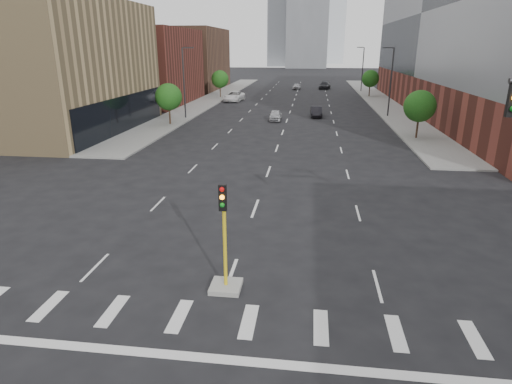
% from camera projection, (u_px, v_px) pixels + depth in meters
% --- Properties ---
extents(sidewalk_left_far, '(5.00, 92.00, 0.15)m').
position_uv_depth(sidewalk_left_far, '(214.00, 98.00, 79.77)').
color(sidewalk_left_far, gray).
rests_on(sidewalk_left_far, ground).
extents(sidewalk_right_far, '(5.00, 92.00, 0.15)m').
position_uv_depth(sidewalk_right_far, '(379.00, 100.00, 76.18)').
color(sidewalk_right_far, gray).
rests_on(sidewalk_right_far, ground).
extents(building_left_mid, '(20.00, 24.00, 14.00)m').
position_uv_depth(building_left_mid, '(34.00, 67.00, 47.11)').
color(building_left_mid, tan).
rests_on(building_left_mid, ground).
extents(building_left_far_a, '(20.00, 22.00, 12.00)m').
position_uv_depth(building_left_far_a, '(130.00, 66.00, 71.85)').
color(building_left_far_a, brown).
rests_on(building_left_far_a, ground).
extents(building_left_far_b, '(20.00, 24.00, 13.00)m').
position_uv_depth(building_left_far_b, '(176.00, 59.00, 96.10)').
color(building_left_far_b, brown).
rests_on(building_left_far_b, ground).
extents(building_right_main, '(24.00, 70.00, 22.00)m').
position_uv_depth(building_right_main, '(511.00, 32.00, 57.77)').
color(building_right_main, brown).
rests_on(building_right_main, ground).
extents(tower_mid, '(18.00, 18.00, 44.00)m').
position_uv_depth(tower_mid, '(308.00, 16.00, 189.23)').
color(tower_mid, slate).
rests_on(tower_mid, ground).
extents(median_traffic_signal, '(1.20, 1.20, 4.40)m').
position_uv_depth(median_traffic_signal, '(225.00, 267.00, 16.61)').
color(median_traffic_signal, '#999993').
rests_on(median_traffic_signal, ground).
extents(streetlight_right_a, '(1.60, 0.22, 9.07)m').
position_uv_depth(streetlight_right_a, '(390.00, 79.00, 56.93)').
color(streetlight_right_a, '#2D2D30').
rests_on(streetlight_right_a, ground).
extents(streetlight_right_b, '(1.60, 0.22, 9.07)m').
position_uv_depth(streetlight_right_b, '(362.00, 67.00, 89.80)').
color(streetlight_right_b, '#2D2D30').
rests_on(streetlight_right_b, ground).
extents(streetlight_left, '(1.60, 0.22, 9.07)m').
position_uv_depth(streetlight_left, '(184.00, 80.00, 55.45)').
color(streetlight_left, '#2D2D30').
rests_on(streetlight_left, ground).
extents(tree_left_near, '(3.20, 3.20, 4.85)m').
position_uv_depth(tree_left_near, '(169.00, 97.00, 51.35)').
color(tree_left_near, '#382619').
rests_on(tree_left_near, ground).
extents(tree_left_far, '(3.20, 3.20, 4.85)m').
position_uv_depth(tree_left_far, '(220.00, 79.00, 79.52)').
color(tree_left_far, '#382619').
rests_on(tree_left_far, ground).
extents(tree_right_near, '(3.20, 3.20, 4.85)m').
position_uv_depth(tree_right_near, '(420.00, 106.00, 43.30)').
color(tree_right_near, '#382619').
rests_on(tree_right_near, ground).
extents(tree_right_far, '(3.20, 3.20, 4.85)m').
position_uv_depth(tree_right_far, '(370.00, 79.00, 80.86)').
color(tree_right_far, '#382619').
rests_on(tree_right_far, ground).
extents(car_near_left, '(1.66, 3.94, 1.33)m').
position_uv_depth(car_near_left, '(275.00, 115.00, 55.51)').
color(car_near_left, '#B3B4B8').
rests_on(car_near_left, ground).
extents(car_mid_right, '(1.63, 4.24, 1.38)m').
position_uv_depth(car_mid_right, '(316.00, 112.00, 58.46)').
color(car_mid_right, black).
rests_on(car_mid_right, ground).
extents(car_far_left, '(3.37, 6.32, 1.69)m').
position_uv_depth(car_far_left, '(234.00, 96.00, 75.16)').
color(car_far_left, white).
rests_on(car_far_left, ground).
extents(car_deep_right, '(2.96, 5.70, 1.58)m').
position_uv_depth(car_deep_right, '(325.00, 85.00, 96.81)').
color(car_deep_right, black).
rests_on(car_deep_right, ground).
extents(car_distant, '(1.78, 4.01, 1.34)m').
position_uv_depth(car_distant, '(297.00, 86.00, 95.85)').
color(car_distant, '#A9A9AE').
rests_on(car_distant, ground).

